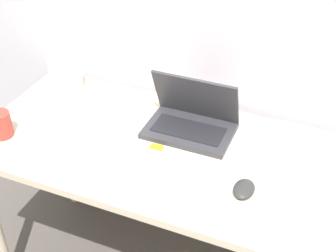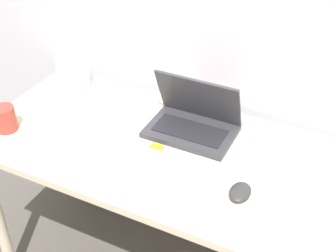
{
  "view_description": "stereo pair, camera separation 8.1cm",
  "coord_description": "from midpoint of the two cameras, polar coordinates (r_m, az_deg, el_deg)",
  "views": [
    {
      "loc": [
        0.54,
        -0.88,
        1.79
      ],
      "look_at": [
        0.03,
        0.33,
        0.85
      ],
      "focal_mm": 50.0,
      "sensor_mm": 36.0,
      "label": 1
    },
    {
      "loc": [
        0.61,
        -0.85,
        1.79
      ],
      "look_at": [
        0.03,
        0.33,
        0.85
      ],
      "focal_mm": 50.0,
      "sensor_mm": 36.0,
      "label": 2
    }
  ],
  "objects": [
    {
      "name": "mouse",
      "position": [
        1.51,
        10.31,
        -7.96
      ],
      "size": [
        0.07,
        0.1,
        0.03
      ],
      "color": "#2D2D2D",
      "rests_on": "desk"
    },
    {
      "name": "laptop",
      "position": [
        1.74,
        4.47,
        0.74
      ],
      "size": [
        0.32,
        0.22,
        0.22
      ],
      "color": "#333338",
      "rests_on": "desk"
    },
    {
      "name": "mp3_player",
      "position": [
        1.67,
        -0.16,
        -2.79
      ],
      "size": [
        0.05,
        0.05,
        0.01
      ],
      "color": "orange",
      "rests_on": "desk"
    },
    {
      "name": "mug",
      "position": [
        1.83,
        -18.04,
        0.83
      ],
      "size": [
        0.08,
        0.08,
        0.1
      ],
      "color": "#9E382D",
      "rests_on": "desk"
    },
    {
      "name": "keyboard",
      "position": [
        1.6,
        -1.63,
        -4.57
      ],
      "size": [
        0.47,
        0.16,
        0.02
      ],
      "color": "silver",
      "rests_on": "desk"
    },
    {
      "name": "desk",
      "position": [
        1.75,
        0.4,
        -4.91
      ],
      "size": [
        1.36,
        0.66,
        0.75
      ],
      "color": "beige",
      "rests_on": "ground_plane"
    },
    {
      "name": "vase",
      "position": [
        2.01,
        -10.53,
        7.2
      ],
      "size": [
        0.14,
        0.14,
        0.22
      ],
      "color": "white",
      "rests_on": "desk"
    }
  ]
}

